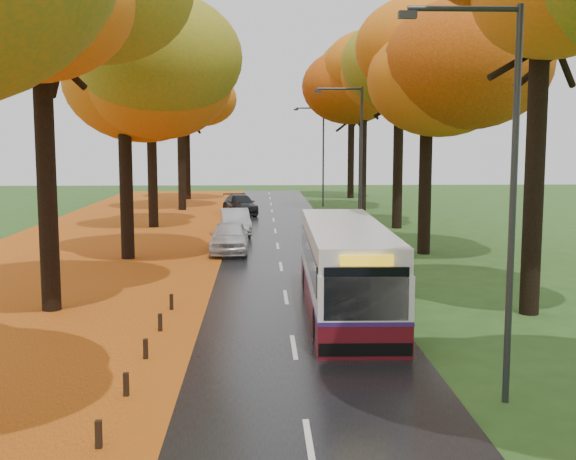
{
  "coord_description": "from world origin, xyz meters",
  "views": [
    {
      "loc": [
        -0.84,
        -6.19,
        5.39
      ],
      "look_at": [
        0.0,
        16.05,
        2.6
      ],
      "focal_mm": 45.0,
      "sensor_mm": 36.0,
      "label": 1
    }
  ],
  "objects": [
    {
      "name": "car_white",
      "position": [
        -2.35,
        27.85,
        0.8
      ],
      "size": [
        1.82,
        4.46,
        1.52
      ],
      "primitive_type": "imported",
      "rotation": [
        0.0,
        0.0,
        0.01
      ],
      "color": "silver",
      "rests_on": "road"
    },
    {
      "name": "leaf_drift",
      "position": [
        -3.05,
        25.0,
        0.04
      ],
      "size": [
        0.9,
        90.0,
        0.01
      ],
      "primitive_type": "cube",
      "color": "orange",
      "rests_on": "road"
    },
    {
      "name": "centre_line",
      "position": [
        0.0,
        25.0,
        0.04
      ],
      "size": [
        0.12,
        90.0,
        0.01
      ],
      "primitive_type": "cube",
      "color": "silver",
      "rests_on": "road"
    },
    {
      "name": "streetlamp_far",
      "position": [
        3.95,
        52.0,
        4.71
      ],
      "size": [
        2.45,
        0.18,
        8.0
      ],
      "color": "#333538",
      "rests_on": "ground"
    },
    {
      "name": "trees_left",
      "position": [
        -7.18,
        27.06,
        9.53
      ],
      "size": [
        9.2,
        74.0,
        13.88
      ],
      "color": "black",
      "rests_on": "ground"
    },
    {
      "name": "car_dark",
      "position": [
        -2.35,
        45.75,
        0.74
      ],
      "size": [
        2.95,
        5.14,
        1.4
      ],
      "primitive_type": "imported",
      "rotation": [
        0.0,
        0.0,
        0.22
      ],
      "color": "black",
      "rests_on": "road"
    },
    {
      "name": "leaf_verge",
      "position": [
        -9.0,
        25.0,
        0.01
      ],
      "size": [
        12.0,
        90.0,
        0.02
      ],
      "primitive_type": "cube",
      "color": "maroon",
      "rests_on": "ground"
    },
    {
      "name": "road",
      "position": [
        0.0,
        25.0,
        0.02
      ],
      "size": [
        6.5,
        90.0,
        0.04
      ],
      "primitive_type": "cube",
      "color": "black",
      "rests_on": "ground"
    },
    {
      "name": "bus",
      "position": [
        1.79,
        15.95,
        1.47
      ],
      "size": [
        2.56,
        10.41,
        2.73
      ],
      "rotation": [
        0.0,
        0.0,
        -0.02
      ],
      "color": "#580D16",
      "rests_on": "road"
    },
    {
      "name": "car_silver",
      "position": [
        -2.31,
        34.53,
        0.77
      ],
      "size": [
        2.02,
        4.55,
        1.45
      ],
      "primitive_type": "imported",
      "rotation": [
        0.0,
        0.0,
        0.11
      ],
      "color": "#97999F",
      "rests_on": "road"
    },
    {
      "name": "streetlamp_mid",
      "position": [
        3.95,
        30.0,
        4.71
      ],
      "size": [
        2.45,
        0.18,
        8.0
      ],
      "color": "#333538",
      "rests_on": "ground"
    },
    {
      "name": "trees_right",
      "position": [
        7.19,
        26.91,
        9.69
      ],
      "size": [
        9.3,
        74.2,
        13.96
      ],
      "color": "black",
      "rests_on": "ground"
    },
    {
      "name": "streetlamp_near",
      "position": [
        3.95,
        8.0,
        4.71
      ],
      "size": [
        2.45,
        0.18,
        8.0
      ],
      "color": "#333538",
      "rests_on": "ground"
    }
  ]
}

